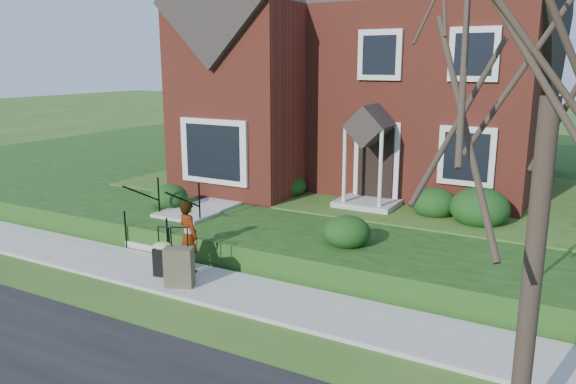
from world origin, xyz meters
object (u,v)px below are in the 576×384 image
Objects in this scene: woman at (189,236)px; suitcase_olive at (179,267)px; front_steps at (174,225)px; suitcase_black at (163,257)px; tree_verge at (555,57)px.

woman is 0.92m from suitcase_olive.
suitcase_olive is (0.37, -0.77, -0.36)m from woman.
woman reaches higher than front_steps.
woman reaches higher than suitcase_black.
suitcase_olive is (2.04, -2.24, 0.01)m from front_steps.
suitcase_black is at bearing 81.44° from woman.
suitcase_black is (1.39, -1.97, 0.01)m from front_steps.
suitcase_black is 8.42m from tree_verge.
tree_verge is (7.14, -2.05, 3.97)m from suitcase_black.
tree_verge is at bearing -25.27° from front_steps.
suitcase_black is 0.88× the size of suitcase_olive.
suitcase_black is at bearing 134.01° from suitcase_olive.
suitcase_olive is (0.65, -0.27, -0.01)m from suitcase_black.
tree_verge is (6.86, -2.55, 3.61)m from woman.
woman is at bearing 159.62° from tree_verge.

